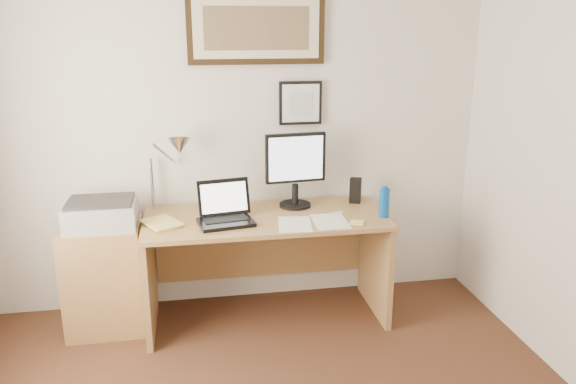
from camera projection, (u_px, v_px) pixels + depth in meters
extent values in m
cube|color=silver|center=(236.00, 133.00, 3.91)|extent=(3.50, 0.02, 2.50)
cube|color=#9B7241|center=(105.00, 278.00, 3.71)|extent=(0.50, 0.40, 0.73)
cylinder|color=#0C4EA0|center=(384.00, 203.00, 3.69)|extent=(0.07, 0.07, 0.19)
cylinder|color=#0C4EA0|center=(385.00, 188.00, 3.66)|extent=(0.03, 0.03, 0.02)
cube|color=black|center=(355.00, 191.00, 3.99)|extent=(0.10, 0.09, 0.18)
cube|color=white|center=(295.00, 224.00, 3.58)|extent=(0.24, 0.32, 0.00)
cube|color=white|center=(330.00, 221.00, 3.62)|extent=(0.22, 0.31, 0.00)
cube|color=#EBE46F|center=(357.00, 223.00, 3.58)|extent=(0.12, 0.12, 0.01)
cylinder|color=white|center=(334.00, 214.00, 3.76)|extent=(0.14, 0.06, 0.02)
imported|color=#F1D971|center=(148.00, 227.00, 3.51)|extent=(0.30, 0.32, 0.02)
cube|color=#9B7241|center=(265.00, 218.00, 3.73)|extent=(1.60, 0.70, 0.03)
cube|color=#9B7241|center=(149.00, 279.00, 3.71)|extent=(0.04, 0.65, 0.72)
cube|color=#9B7241|center=(375.00, 262.00, 3.97)|extent=(0.04, 0.65, 0.72)
cube|color=#9B7241|center=(260.00, 240.00, 4.13)|extent=(1.50, 0.03, 0.55)
cube|color=black|center=(226.00, 222.00, 3.58)|extent=(0.38, 0.29, 0.02)
cube|color=black|center=(226.00, 219.00, 3.60)|extent=(0.30, 0.18, 0.00)
cube|color=black|center=(224.00, 197.00, 3.67)|extent=(0.35, 0.13, 0.23)
cube|color=white|center=(224.00, 198.00, 3.66)|extent=(0.30, 0.10, 0.18)
cylinder|color=black|center=(295.00, 205.00, 3.93)|extent=(0.22, 0.22, 0.02)
cylinder|color=black|center=(295.00, 194.00, 3.91)|extent=(0.04, 0.04, 0.14)
cube|color=black|center=(296.00, 158.00, 3.83)|extent=(0.42, 0.08, 0.34)
cube|color=silver|center=(296.00, 159.00, 3.81)|extent=(0.38, 0.04, 0.30)
cube|color=#A9A9AB|center=(101.00, 215.00, 3.58)|extent=(0.44, 0.34, 0.16)
cube|color=#2D2D2D|center=(100.00, 201.00, 3.55)|extent=(0.40, 0.30, 0.02)
cylinder|color=silver|center=(152.00, 184.00, 3.83)|extent=(0.02, 0.02, 0.36)
cylinder|color=silver|center=(165.00, 154.00, 3.73)|extent=(0.15, 0.23, 0.19)
cone|color=silver|center=(179.00, 146.00, 3.67)|extent=(0.16, 0.18, 0.15)
cube|color=black|center=(256.00, 28.00, 3.71)|extent=(0.92, 0.03, 0.47)
cube|color=beige|center=(257.00, 28.00, 3.69)|extent=(0.84, 0.01, 0.39)
cube|color=brown|center=(257.00, 28.00, 3.69)|extent=(0.70, 0.00, 0.28)
cube|color=black|center=(300.00, 103.00, 3.90)|extent=(0.30, 0.02, 0.30)
cube|color=white|center=(301.00, 103.00, 3.89)|extent=(0.26, 0.00, 0.26)
cube|color=silver|center=(301.00, 103.00, 3.89)|extent=(0.17, 0.00, 0.17)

